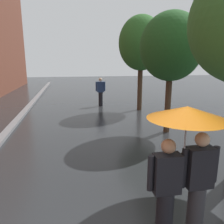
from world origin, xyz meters
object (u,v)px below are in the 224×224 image
(street_tree_1, at_px, (171,47))
(street_tree_2, at_px, (141,44))
(pedestrian_walking_midground, at_px, (101,91))
(couple_under_umbrella, at_px, (185,153))

(street_tree_1, distance_m, street_tree_2, 4.15)
(street_tree_2, relative_size, pedestrian_walking_midground, 2.95)
(couple_under_umbrella, bearing_deg, pedestrian_walking_midground, 88.27)
(couple_under_umbrella, height_order, pedestrian_walking_midground, couple_under_umbrella)
(street_tree_1, xyz_separation_m, pedestrian_walking_midground, (-1.78, 5.63, -2.27))
(street_tree_2, height_order, pedestrian_walking_midground, street_tree_2)
(street_tree_1, xyz_separation_m, couple_under_umbrella, (-2.10, -4.97, -1.81))
(street_tree_2, distance_m, couple_under_umbrella, 9.66)
(street_tree_1, xyz_separation_m, street_tree_2, (0.24, 4.12, 0.45))
(street_tree_2, height_order, couple_under_umbrella, street_tree_2)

